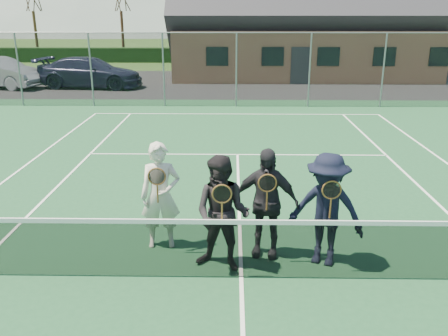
# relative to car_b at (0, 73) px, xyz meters

# --- Properties ---
(ground) EXTENTS (220.00, 220.00, 0.00)m
(ground) POSITION_rel_car_b_xyz_m (12.28, 1.51, -0.78)
(ground) COLOR #2A4A1A
(ground) RESTS_ON ground
(court_surface) EXTENTS (30.00, 30.00, 0.02)m
(court_surface) POSITION_rel_car_b_xyz_m (12.28, -18.49, -0.77)
(court_surface) COLOR #1C4C2B
(court_surface) RESTS_ON ground
(tarmac_carpark) EXTENTS (40.00, 12.00, 0.01)m
(tarmac_carpark) POSITION_rel_car_b_xyz_m (8.28, 1.51, -0.77)
(tarmac_carpark) COLOR black
(tarmac_carpark) RESTS_ON ground
(hedge_row) EXTENTS (40.00, 1.20, 1.10)m
(hedge_row) POSITION_rel_car_b_xyz_m (12.28, 13.51, -0.23)
(hedge_row) COLOR black
(hedge_row) RESTS_ON ground
(car_b) EXTENTS (4.99, 2.97, 1.55)m
(car_b) POSITION_rel_car_b_xyz_m (0.00, 0.00, 0.00)
(car_b) COLOR #999DA2
(car_b) RESTS_ON ground
(car_c) EXTENTS (5.61, 2.79, 1.57)m
(car_c) POSITION_rel_car_b_xyz_m (4.69, 0.15, 0.01)
(car_c) COLOR #1B1C36
(car_c) RESTS_ON ground
(court_markings) EXTENTS (11.03, 23.83, 0.01)m
(court_markings) POSITION_rel_car_b_xyz_m (12.28, -18.49, -0.75)
(court_markings) COLOR white
(court_markings) RESTS_ON court_surface
(tennis_net) EXTENTS (11.68, 0.08, 1.10)m
(tennis_net) POSITION_rel_car_b_xyz_m (12.28, -18.49, -0.24)
(tennis_net) COLOR slate
(tennis_net) RESTS_ON ground
(perimeter_fence) EXTENTS (30.07, 0.07, 3.02)m
(perimeter_fence) POSITION_rel_car_b_xyz_m (12.28, -4.99, 0.75)
(perimeter_fence) COLOR slate
(perimeter_fence) RESTS_ON ground
(clubhouse) EXTENTS (15.60, 8.20, 7.70)m
(clubhouse) POSITION_rel_car_b_xyz_m (16.28, 5.51, 3.21)
(clubhouse) COLOR #9E6B4C
(clubhouse) RESTS_ON ground
(player_a) EXTENTS (0.70, 0.53, 1.80)m
(player_a) POSITION_rel_car_b_xyz_m (10.96, -17.47, 0.15)
(player_a) COLOR beige
(player_a) RESTS_ON court_surface
(player_b) EXTENTS (1.05, 0.93, 1.80)m
(player_b) POSITION_rel_car_b_xyz_m (11.99, -18.19, 0.14)
(player_b) COLOR black
(player_b) RESTS_ON court_surface
(player_c) EXTENTS (1.12, 0.66, 1.80)m
(player_c) POSITION_rel_car_b_xyz_m (12.67, -17.73, 0.14)
(player_c) COLOR black
(player_c) RESTS_ON court_surface
(player_d) EXTENTS (1.33, 1.08, 1.80)m
(player_d) POSITION_rel_car_b_xyz_m (13.58, -18.01, 0.14)
(player_d) COLOR black
(player_d) RESTS_ON court_surface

